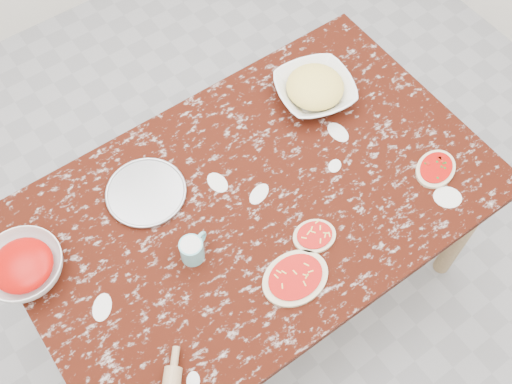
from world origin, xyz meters
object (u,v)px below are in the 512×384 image
(worktable, at_px, (256,211))
(flour_mug, at_px, (192,249))
(pizza_tray, at_px, (146,193))
(cheese_bowl, at_px, (315,91))
(sauce_bowl, at_px, (24,267))

(worktable, xyz_separation_m, flour_mug, (-0.28, -0.05, 0.13))
(pizza_tray, xyz_separation_m, cheese_bowl, (0.72, -0.00, 0.03))
(sauce_bowl, distance_m, flour_mug, 0.52)
(pizza_tray, height_order, cheese_bowl, cheese_bowl)
(sauce_bowl, relative_size, flour_mug, 2.32)
(cheese_bowl, xyz_separation_m, flour_mug, (-0.71, -0.28, 0.01))
(worktable, distance_m, sauce_bowl, 0.78)
(sauce_bowl, height_order, flour_mug, flour_mug)
(cheese_bowl, relative_size, flour_mug, 2.58)
(worktable, relative_size, cheese_bowl, 5.64)
(sauce_bowl, xyz_separation_m, flour_mug, (0.46, -0.25, 0.01))
(worktable, height_order, sauce_bowl, sauce_bowl)
(pizza_tray, relative_size, cheese_bowl, 0.95)
(sauce_bowl, relative_size, cheese_bowl, 0.90)
(worktable, xyz_separation_m, cheese_bowl, (0.43, 0.23, 0.12))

